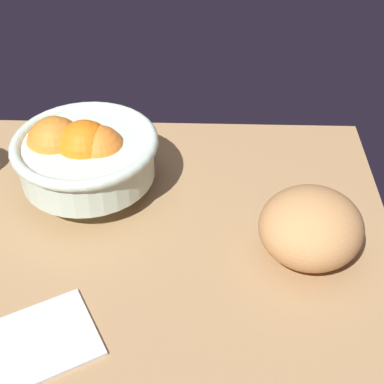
{
  "coord_description": "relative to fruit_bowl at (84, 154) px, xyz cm",
  "views": [
    {
      "loc": [
        9.97,
        -51.49,
        53.71
      ],
      "look_at": [
        8.17,
        6.64,
        5.0
      ],
      "focal_mm": 52.33,
      "sensor_mm": 36.0,
      "label": 1
    }
  ],
  "objects": [
    {
      "name": "ground_plane",
      "position": [
        7.49,
        -12.81,
        -8.08
      ],
      "size": [
        71.82,
        62.73,
        3.0
      ],
      "primitive_type": "cube",
      "color": "#A58053"
    },
    {
      "name": "napkin_folded",
      "position": [
        -2.4,
        -28.09,
        -6.15
      ],
      "size": [
        18.83,
        16.76,
        0.86
      ],
      "primitive_type": "cube",
      "rotation": [
        0.0,
        0.0,
        0.52
      ],
      "color": "silver",
      "rests_on": "ground"
    },
    {
      "name": "bread_loaf",
      "position": [
        30.99,
        -12.25,
        -1.96
      ],
      "size": [
        18.4,
        18.29,
        9.25
      ],
      "primitive_type": "ellipsoid",
      "rotation": [
        0.0,
        0.0,
        3.7
      ],
      "color": "tan",
      "rests_on": "ground"
    },
    {
      "name": "fruit_bowl",
      "position": [
        0.0,
        0.0,
        0.0
      ],
      "size": [
        20.9,
        20.9,
        11.65
      ],
      "color": "silver",
      "rests_on": "ground"
    }
  ]
}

